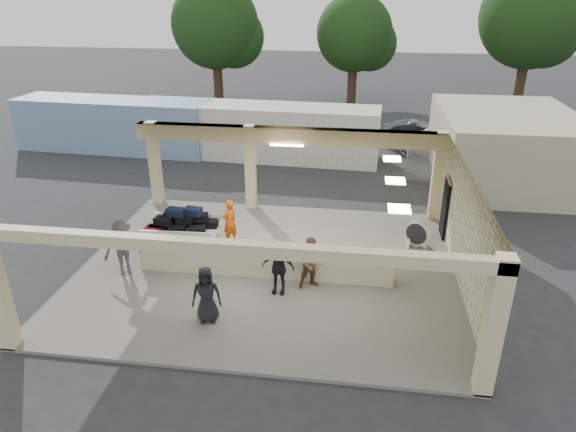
# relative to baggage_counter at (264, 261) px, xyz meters

# --- Properties ---
(ground) EXTENTS (120.00, 120.00, 0.00)m
(ground) POSITION_rel_baggage_counter_xyz_m (0.00, 0.50, -0.59)
(ground) COLOR #262528
(ground) RESTS_ON ground
(pavilion) EXTENTS (12.01, 10.00, 3.55)m
(pavilion) POSITION_rel_baggage_counter_xyz_m (0.21, 1.16, 0.76)
(pavilion) COLOR slate
(pavilion) RESTS_ON ground
(baggage_counter) EXTENTS (8.20, 0.58, 0.98)m
(baggage_counter) POSITION_rel_baggage_counter_xyz_m (0.00, 0.00, 0.00)
(baggage_counter) COLOR beige
(baggage_counter) RESTS_ON pavilion
(luggage_cart) EXTENTS (2.54, 1.64, 1.44)m
(luggage_cart) POSITION_rel_baggage_counter_xyz_m (-3.18, 1.52, 0.29)
(luggage_cart) COLOR white
(luggage_cart) RESTS_ON pavilion
(drum_fan) EXTENTS (0.89, 0.69, 0.96)m
(drum_fan) POSITION_rel_baggage_counter_xyz_m (4.96, 2.65, 0.03)
(drum_fan) COLOR white
(drum_fan) RESTS_ON pavilion
(baggage_handler) EXTENTS (0.60, 0.67, 1.63)m
(baggage_handler) POSITION_rel_baggage_counter_xyz_m (-1.60, 2.01, 0.33)
(baggage_handler) COLOR #E4520C
(baggage_handler) RESTS_ON pavilion
(passenger_a) EXTENTS (0.87, 0.64, 1.64)m
(passenger_a) POSITION_rel_baggage_counter_xyz_m (1.54, -0.50, 0.34)
(passenger_a) COLOR brown
(passenger_a) RESTS_ON pavilion
(passenger_b) EXTENTS (1.00, 0.42, 1.66)m
(passenger_b) POSITION_rel_baggage_counter_xyz_m (0.59, -0.93, 0.34)
(passenger_b) COLOR black
(passenger_b) RESTS_ON pavilion
(passenger_c) EXTENTS (1.21, 1.00, 1.82)m
(passenger_c) POSITION_rel_baggage_counter_xyz_m (-4.41, -0.50, 0.43)
(passenger_c) COLOR #46464A
(passenger_c) RESTS_ON pavilion
(passenger_d) EXTENTS (0.84, 0.47, 1.63)m
(passenger_d) POSITION_rel_baggage_counter_xyz_m (-1.10, -2.58, 0.33)
(passenger_d) COLOR black
(passenger_d) RESTS_ON pavilion
(car_white_a) EXTENTS (5.76, 4.22, 1.49)m
(car_white_a) POSITION_rel_baggage_counter_xyz_m (7.51, 13.84, 0.16)
(car_white_a) COLOR silver
(car_white_a) RESTS_ON ground
(car_white_b) EXTENTS (5.08, 2.72, 1.52)m
(car_white_b) POSITION_rel_baggage_counter_xyz_m (10.26, 14.08, 0.17)
(car_white_b) COLOR silver
(car_white_b) RESTS_ON ground
(car_dark) EXTENTS (4.18, 2.00, 1.34)m
(car_dark) POSITION_rel_baggage_counter_xyz_m (6.09, 15.67, 0.08)
(car_dark) COLOR black
(car_dark) RESTS_ON ground
(container_white) EXTENTS (13.02, 3.28, 2.79)m
(container_white) POSITION_rel_baggage_counter_xyz_m (-2.66, 12.27, 0.81)
(container_white) COLOR silver
(container_white) RESTS_ON ground
(container_blue) EXTENTS (10.91, 3.21, 2.80)m
(container_blue) POSITION_rel_baggage_counter_xyz_m (-10.73, 12.54, 0.81)
(container_blue) COLOR #728DB7
(container_blue) RESTS_ON ground
(fence) EXTENTS (12.06, 0.06, 2.03)m
(fence) POSITION_rel_baggage_counter_xyz_m (11.00, 9.50, 0.47)
(fence) COLOR gray
(fence) RESTS_ON ground
(tree_left) EXTENTS (6.60, 6.30, 9.00)m
(tree_left) POSITION_rel_baggage_counter_xyz_m (-7.68, 24.66, 5.00)
(tree_left) COLOR #382619
(tree_left) RESTS_ON ground
(tree_mid) EXTENTS (6.00, 5.60, 8.00)m
(tree_mid) POSITION_rel_baggage_counter_xyz_m (2.32, 26.66, 4.38)
(tree_mid) COLOR #382619
(tree_mid) RESTS_ON ground
(tree_right) EXTENTS (7.20, 7.00, 10.00)m
(tree_right) POSITION_rel_baggage_counter_xyz_m (14.32, 25.66, 5.63)
(tree_right) COLOR #382619
(tree_right) RESTS_ON ground
(adjacent_building) EXTENTS (6.00, 8.00, 3.20)m
(adjacent_building) POSITION_rel_baggage_counter_xyz_m (9.50, 10.50, 1.01)
(adjacent_building) COLOR #B5B490
(adjacent_building) RESTS_ON ground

